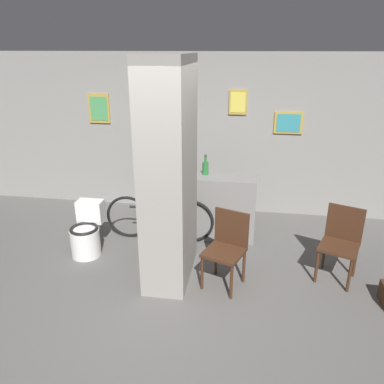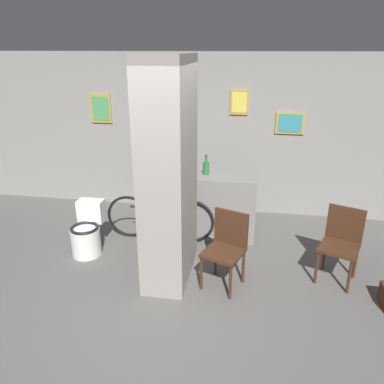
{
  "view_description": "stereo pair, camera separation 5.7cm",
  "coord_description": "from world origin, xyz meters",
  "px_view_note": "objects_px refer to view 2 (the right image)",
  "views": [
    {
      "loc": [
        0.91,
        -3.42,
        2.65
      ],
      "look_at": [
        0.23,
        0.92,
        0.95
      ],
      "focal_mm": 35.0,
      "sensor_mm": 36.0,
      "label": 1
    },
    {
      "loc": [
        0.97,
        -3.41,
        2.65
      ],
      "look_at": [
        0.23,
        0.92,
        0.95
      ],
      "focal_mm": 35.0,
      "sensor_mm": 36.0,
      "label": 2
    }
  ],
  "objects_px": {
    "toilet": "(87,233)",
    "chair_by_doorway": "(341,241)",
    "chair_near_pillar": "(226,246)",
    "bottle_tall": "(206,167)",
    "bicycle": "(160,218)"
  },
  "relations": [
    {
      "from": "bottle_tall",
      "to": "chair_near_pillar",
      "type": "bearing_deg",
      "value": -71.68
    },
    {
      "from": "chair_near_pillar",
      "to": "chair_by_doorway",
      "type": "bearing_deg",
      "value": 34.66
    },
    {
      "from": "toilet",
      "to": "chair_by_doorway",
      "type": "height_order",
      "value": "chair_by_doorway"
    },
    {
      "from": "chair_by_doorway",
      "to": "bottle_tall",
      "type": "distance_m",
      "value": 2.04
    },
    {
      "from": "chair_by_doorway",
      "to": "bicycle",
      "type": "distance_m",
      "value": 2.45
    },
    {
      "from": "toilet",
      "to": "bottle_tall",
      "type": "distance_m",
      "value": 1.89
    },
    {
      "from": "bicycle",
      "to": "chair_near_pillar",
      "type": "bearing_deg",
      "value": -42.13
    },
    {
      "from": "toilet",
      "to": "chair_by_doorway",
      "type": "relative_size",
      "value": 0.78
    },
    {
      "from": "bicycle",
      "to": "bottle_tall",
      "type": "xyz_separation_m",
      "value": [
        0.63,
        0.3,
        0.71
      ]
    },
    {
      "from": "bicycle",
      "to": "bottle_tall",
      "type": "height_order",
      "value": "bottle_tall"
    },
    {
      "from": "chair_by_doorway",
      "to": "chair_near_pillar",
      "type": "bearing_deg",
      "value": -143.4
    },
    {
      "from": "bottle_tall",
      "to": "toilet",
      "type": "bearing_deg",
      "value": -151.22
    },
    {
      "from": "chair_near_pillar",
      "to": "bicycle",
      "type": "distance_m",
      "value": 1.41
    },
    {
      "from": "toilet",
      "to": "bicycle",
      "type": "xyz_separation_m",
      "value": [
        0.89,
        0.53,
        0.05
      ]
    },
    {
      "from": "toilet",
      "to": "chair_by_doorway",
      "type": "distance_m",
      "value": 3.27
    }
  ]
}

